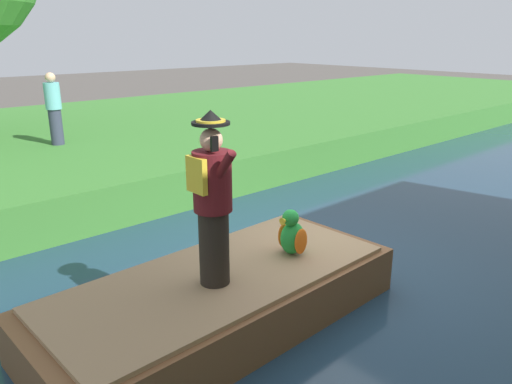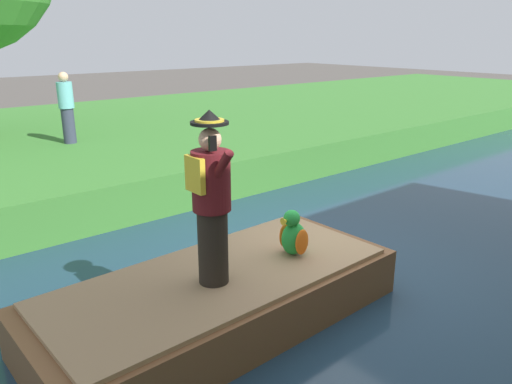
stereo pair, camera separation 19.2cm
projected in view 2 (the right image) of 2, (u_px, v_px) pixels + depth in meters
The scene contains 7 objects.
ground_plane at pixel (332, 279), 6.91m from camera, with size 80.00×80.00×0.00m, color #4C4742.
canal_water at pixel (332, 276), 6.89m from camera, with size 6.81×48.00×0.10m, color #1E384C.
grass_bank_near at pixel (84, 145), 13.30m from camera, with size 10.99×48.00×0.87m, color #38752D.
boat at pixel (220, 298), 5.62m from camera, with size 1.91×4.25×0.61m.
person_pirate at pixel (211, 200), 5.07m from camera, with size 0.61×0.42×1.85m.
parrot_plush at pixel (293, 235), 5.95m from camera, with size 0.36×0.34×0.57m.
person_bystander at pixel (67, 108), 11.19m from camera, with size 0.34×0.34×1.60m.
Camera 2 is at (4.10, -4.79, 3.25)m, focal length 34.83 mm.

